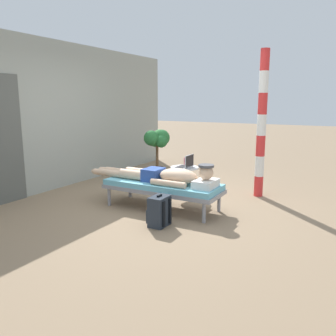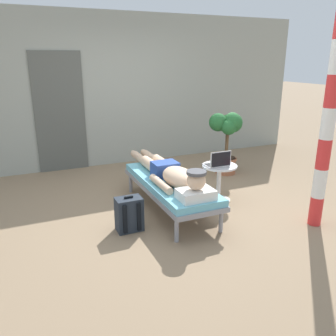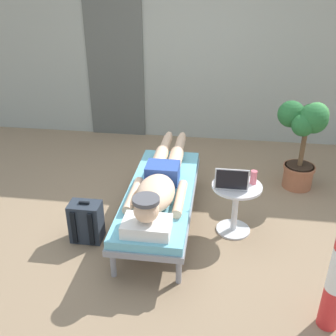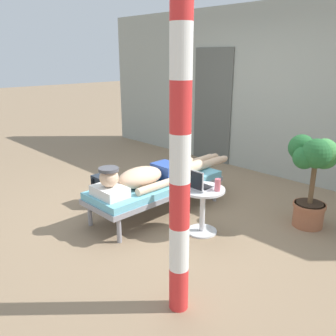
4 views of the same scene
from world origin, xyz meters
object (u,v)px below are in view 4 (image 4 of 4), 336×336
at_px(backpack, 104,191).
at_px(potted_plant, 313,167).
at_px(person_reclining, 155,174).
at_px(lounge_chair, 157,187).
at_px(drink_glass, 218,185).
at_px(laptop, 196,183).
at_px(side_table, 203,203).
at_px(porch_post, 180,158).

distance_m(backpack, potted_plant, 2.59).
bearing_deg(person_reclining, backpack, -156.00).
relative_size(lounge_chair, person_reclining, 0.84).
height_order(drink_glass, backpack, drink_glass).
height_order(person_reclining, potted_plant, potted_plant).
bearing_deg(lounge_chair, potted_plant, 33.50).
xyz_separation_m(lounge_chair, laptop, (0.68, -0.05, 0.24)).
bearing_deg(lounge_chair, laptop, -4.50).
height_order(side_table, drink_glass, drink_glass).
bearing_deg(backpack, potted_plant, 31.51).
height_order(person_reclining, backpack, person_reclining).
relative_size(laptop, drink_glass, 2.31).
height_order(laptop, drink_glass, laptop).
bearing_deg(side_table, porch_post, -57.85).
relative_size(side_table, backpack, 1.23).
height_order(side_table, backpack, side_table).
bearing_deg(laptop, porch_post, -54.34).
xyz_separation_m(person_reclining, porch_post, (1.43, -1.05, 0.71)).
bearing_deg(backpack, porch_post, -19.86).
bearing_deg(side_table, potted_plant, 52.78).
relative_size(potted_plant, porch_post, 0.43).
relative_size(person_reclining, side_table, 4.15).
distance_m(person_reclining, porch_post, 1.91).
xyz_separation_m(person_reclining, side_table, (0.74, 0.04, -0.16)).
bearing_deg(potted_plant, laptop, -127.94).
distance_m(lounge_chair, drink_glass, 0.93).
relative_size(side_table, drink_glass, 3.89).
bearing_deg(porch_post, person_reclining, 143.57).
distance_m(side_table, laptop, 0.24).
xyz_separation_m(drink_glass, potted_plant, (0.60, 0.94, 0.13)).
xyz_separation_m(lounge_chair, side_table, (0.74, -0.00, 0.01)).
relative_size(lounge_chair, porch_post, 0.74).
relative_size(person_reclining, porch_post, 0.88).
height_order(backpack, potted_plant, potted_plant).
height_order(person_reclining, porch_post, porch_post).
bearing_deg(person_reclining, side_table, 2.80).
bearing_deg(potted_plant, porch_post, -91.89).
distance_m(person_reclining, backpack, 0.80).
height_order(person_reclining, side_table, person_reclining).
height_order(lounge_chair, person_reclining, person_reclining).
relative_size(laptop, porch_post, 0.13).
relative_size(drink_glass, backpack, 0.32).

